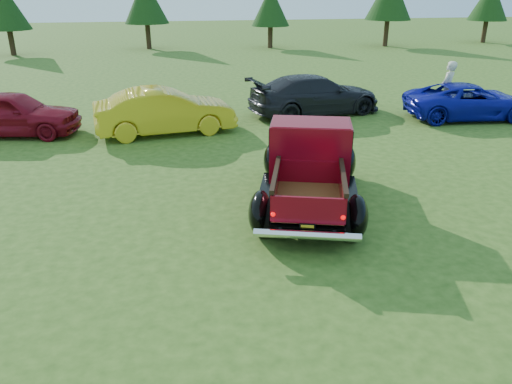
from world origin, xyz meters
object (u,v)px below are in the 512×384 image
at_px(show_car_red, 11,113).
at_px(tree_mid_left, 145,0).
at_px(tree_west, 5,7).
at_px(show_car_grey, 315,95).
at_px(spectator, 447,88).
at_px(pickup_truck, 309,163).
at_px(show_car_yellow, 165,111).
at_px(show_car_blue, 469,101).
at_px(tree_far_east, 490,0).
at_px(tree_mid_right, 271,6).

bearing_deg(show_car_red, tree_mid_left, 0.45).
bearing_deg(tree_west, show_car_grey, -51.39).
relative_size(tree_west, spectator, 2.36).
relative_size(pickup_truck, show_car_yellow, 1.16).
height_order(show_car_yellow, spectator, spectator).
height_order(tree_west, show_car_grey, tree_west).
xyz_separation_m(pickup_truck, show_car_red, (-7.99, 6.66, -0.14)).
height_order(tree_west, show_car_blue, tree_west).
bearing_deg(tree_far_east, spectator, -125.79).
bearing_deg(tree_mid_left, show_car_yellow, -87.56).
distance_m(show_car_red, show_car_blue, 15.67).
relative_size(tree_mid_right, spectator, 2.25).
relative_size(tree_mid_left, tree_mid_right, 1.14).
relative_size(show_car_grey, spectator, 2.55).
bearing_deg(spectator, tree_mid_right, -122.97).
bearing_deg(pickup_truck, tree_mid_right, 96.46).
bearing_deg(show_car_red, spectator, -79.35).
distance_m(tree_mid_right, show_car_red, 25.07).
relative_size(pickup_truck, show_car_blue, 1.14).
xyz_separation_m(tree_west, pickup_truck, (13.12, -27.06, -2.25)).
xyz_separation_m(tree_mid_left, show_car_red, (-3.87, -22.40, -2.66)).
relative_size(pickup_truck, show_car_grey, 1.03).
distance_m(show_car_red, show_car_yellow, 4.90).
bearing_deg(show_car_yellow, tree_mid_right, -28.66).
bearing_deg(tree_mid_left, show_car_red, -99.80).
bearing_deg(pickup_truck, tree_west, 132.19).
xyz_separation_m(tree_mid_right, show_car_yellow, (-8.02, -22.09, -2.24)).
relative_size(tree_mid_left, show_car_grey, 1.00).
distance_m(tree_mid_right, show_car_grey, 20.68).
bearing_deg(tree_west, show_car_blue, -45.32).
height_order(tree_mid_right, show_car_red, tree_mid_right).
distance_m(pickup_truck, spectator, 9.86).
distance_m(tree_mid_right, tree_far_east, 18.01).
bearing_deg(show_car_blue, show_car_grey, 78.14).
bearing_deg(show_car_yellow, show_car_blue, -98.39).
distance_m(tree_mid_left, pickup_truck, 29.46).
height_order(tree_mid_left, spectator, tree_mid_left).
bearing_deg(show_car_grey, tree_mid_right, -18.53).
bearing_deg(tree_far_east, show_car_grey, -134.44).
xyz_separation_m(tree_west, show_car_grey, (15.50, -19.41, -2.39)).
xyz_separation_m(tree_far_east, show_car_grey, (-20.50, -20.91, -2.52)).
xyz_separation_m(show_car_grey, show_car_blue, (5.29, -1.62, -0.09)).
distance_m(tree_mid_right, spectator, 21.51).
bearing_deg(tree_west, show_car_yellow, -64.67).
height_order(show_car_yellow, show_car_grey, show_car_yellow).
xyz_separation_m(tree_west, show_car_blue, (20.79, -21.03, -2.48)).
relative_size(show_car_yellow, show_car_blue, 0.99).
bearing_deg(tree_mid_right, tree_far_east, 1.59).
distance_m(show_car_yellow, show_car_grey, 5.77).
height_order(pickup_truck, show_car_yellow, pickup_truck).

